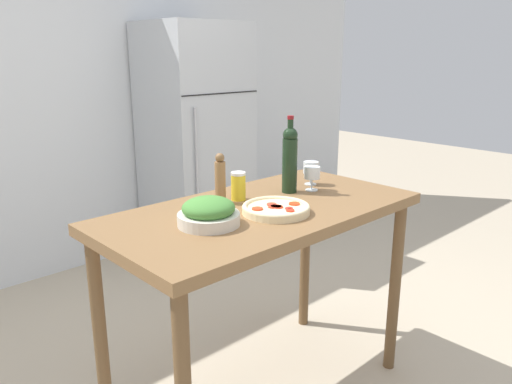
% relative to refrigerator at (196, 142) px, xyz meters
% --- Properties ---
extents(wall_back, '(6.40, 0.06, 2.60)m').
position_rel_refrigerator_xyz_m(wall_back, '(-0.90, 0.38, 0.40)').
color(wall_back, silver).
rests_on(wall_back, ground_plane).
extents(refrigerator, '(0.71, 0.68, 1.81)m').
position_rel_refrigerator_xyz_m(refrigerator, '(0.00, 0.00, 0.00)').
color(refrigerator, '#B7BCC1').
rests_on(refrigerator, ground_plane).
extents(prep_counter, '(1.40, 0.72, 0.95)m').
position_rel_refrigerator_xyz_m(prep_counter, '(-0.90, -1.69, -0.07)').
color(prep_counter, brown).
rests_on(prep_counter, ground_plane).
extents(wine_bottle, '(0.07, 0.07, 0.36)m').
position_rel_refrigerator_xyz_m(wine_bottle, '(-0.64, -1.60, 0.21)').
color(wine_bottle, black).
rests_on(wine_bottle, prep_counter).
extents(wine_glass_near, '(0.08, 0.08, 0.12)m').
position_rel_refrigerator_xyz_m(wine_glass_near, '(-0.54, -1.66, 0.12)').
color(wine_glass_near, silver).
rests_on(wine_glass_near, prep_counter).
extents(wine_glass_far, '(0.08, 0.08, 0.12)m').
position_rel_refrigerator_xyz_m(wine_glass_far, '(-0.46, -1.58, 0.12)').
color(wine_glass_far, silver).
rests_on(wine_glass_far, prep_counter).
extents(pepper_mill, '(0.05, 0.05, 0.22)m').
position_rel_refrigerator_xyz_m(pepper_mill, '(-0.99, -1.52, 0.15)').
color(pepper_mill, olive).
rests_on(pepper_mill, prep_counter).
extents(salad_bowl, '(0.24, 0.24, 0.11)m').
position_rel_refrigerator_xyz_m(salad_bowl, '(-1.21, -1.71, 0.09)').
color(salad_bowl, silver).
rests_on(salad_bowl, prep_counter).
extents(homemade_pizza, '(0.28, 0.28, 0.04)m').
position_rel_refrigerator_xyz_m(homemade_pizza, '(-0.92, -1.79, 0.06)').
color(homemade_pizza, beige).
rests_on(homemade_pizza, prep_counter).
extents(salt_canister, '(0.07, 0.07, 0.13)m').
position_rel_refrigerator_xyz_m(salt_canister, '(-0.90, -1.53, 0.11)').
color(salt_canister, yellow).
rests_on(salt_canister, prep_counter).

